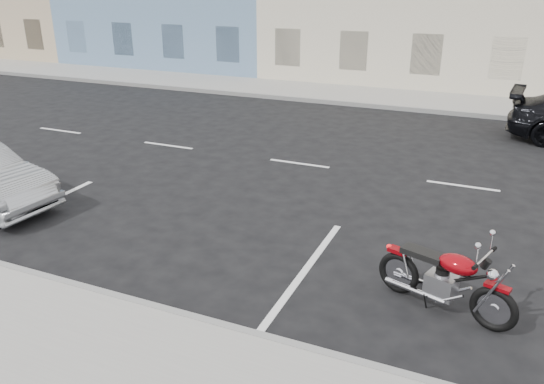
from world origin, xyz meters
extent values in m
plane|color=black|center=(0.00, 0.00, 0.00)|extent=(120.00, 120.00, 0.00)
cube|color=gray|center=(-5.00, 8.70, 0.07)|extent=(80.00, 3.40, 0.15)
cube|color=gray|center=(-5.00, 7.00, 0.08)|extent=(80.00, 0.12, 0.16)
torus|color=black|center=(2.18, -5.27, 0.31)|extent=(0.65, 0.30, 0.65)
cube|color=maroon|center=(2.15, -5.26, 0.67)|extent=(0.33, 0.24, 0.06)
cube|color=gray|center=(2.81, -5.48, 0.37)|extent=(0.48, 0.40, 0.33)
ellipsoid|color=maroon|center=(3.00, -5.54, 0.78)|extent=(0.62, 0.49, 0.26)
cube|color=black|center=(2.51, -5.38, 0.76)|extent=(0.65, 0.43, 0.09)
cylinder|color=silver|center=(3.31, -5.64, 1.00)|extent=(0.25, 0.66, 0.04)
cylinder|color=silver|center=(2.46, -5.51, 0.21)|extent=(0.90, 0.36, 0.08)
cylinder|color=silver|center=(2.55, -5.25, 0.21)|extent=(0.90, 0.36, 0.08)
cylinder|color=black|center=(3.02, -5.54, 0.54)|extent=(0.76, 0.29, 0.48)
camera|label=1|loc=(2.50, -12.11, 4.39)|focal=35.00mm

